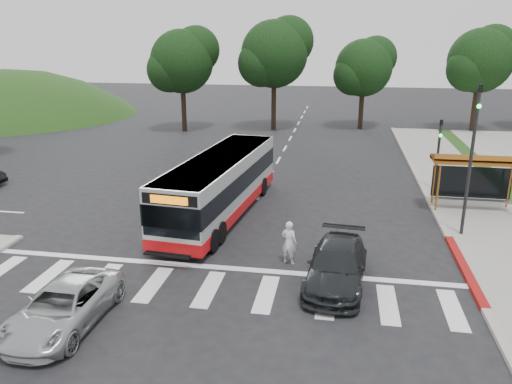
% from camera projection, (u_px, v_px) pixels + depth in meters
% --- Properties ---
extents(ground, '(140.00, 140.00, 0.00)m').
position_uv_depth(ground, '(238.00, 235.00, 21.85)').
color(ground, black).
rests_on(ground, ground).
extents(sidewalk_east, '(4.00, 40.00, 0.12)m').
position_uv_depth(sidewalk_east, '(462.00, 192.00, 27.59)').
color(sidewalk_east, gray).
rests_on(sidewalk_east, ground).
extents(curb_east, '(0.30, 40.00, 0.15)m').
position_uv_depth(curb_east, '(424.00, 190.00, 27.91)').
color(curb_east, '#9E9991').
rests_on(curb_east, ground).
extents(curb_east_red, '(0.32, 6.00, 0.15)m').
position_uv_depth(curb_east_red, '(465.00, 269.00, 18.50)').
color(curb_east_red, maroon).
rests_on(curb_east_red, ground).
extents(hillside_nw, '(44.00, 44.00, 10.00)m').
position_uv_depth(hillside_nw, '(10.00, 115.00, 55.23)').
color(hillside_nw, '#173E14').
rests_on(hillside_nw, ground).
extents(crosswalk_ladder, '(18.00, 2.60, 0.01)m').
position_uv_depth(crosswalk_ladder, '(209.00, 289.00, 17.14)').
color(crosswalk_ladder, silver).
rests_on(crosswalk_ladder, ground).
extents(bus_shelter, '(4.20, 1.60, 2.86)m').
position_uv_depth(bus_shelter, '(476.00, 165.00, 24.21)').
color(bus_shelter, '#9C581A').
rests_on(bus_shelter, sidewalk_east).
extents(traffic_signal_ne_tall, '(0.18, 0.37, 6.50)m').
position_uv_depth(traffic_signal_ne_tall, '(472.00, 149.00, 20.55)').
color(traffic_signal_ne_tall, black).
rests_on(traffic_signal_ne_tall, ground).
extents(traffic_signal_ne_short, '(0.18, 0.37, 4.00)m').
position_uv_depth(traffic_signal_ne_short, '(439.00, 147.00, 27.56)').
color(traffic_signal_ne_short, black).
rests_on(traffic_signal_ne_short, ground).
extents(tree_ne_a, '(6.16, 5.74, 9.30)m').
position_uv_depth(tree_ne_a, '(481.00, 59.00, 43.76)').
color(tree_ne_a, black).
rests_on(tree_ne_a, parking_lot).
extents(tree_north_a, '(6.60, 6.15, 10.17)m').
position_uv_depth(tree_north_a, '(275.00, 53.00, 44.63)').
color(tree_north_a, black).
rests_on(tree_north_a, ground).
extents(tree_north_b, '(5.72, 5.33, 8.43)m').
position_uv_depth(tree_north_b, '(364.00, 67.00, 45.59)').
color(tree_north_b, black).
rests_on(tree_north_b, ground).
extents(tree_north_c, '(6.16, 5.74, 9.30)m').
position_uv_depth(tree_north_c, '(183.00, 60.00, 44.22)').
color(tree_north_c, black).
rests_on(tree_north_c, ground).
extents(transit_bus, '(3.55, 11.40, 2.90)m').
position_uv_depth(transit_bus, '(220.00, 186.00, 23.89)').
color(transit_bus, silver).
rests_on(transit_bus, ground).
extents(pedestrian, '(0.73, 0.60, 1.72)m').
position_uv_depth(pedestrian, '(289.00, 243.00, 18.84)').
color(pedestrian, silver).
rests_on(pedestrian, ground).
extents(dark_sedan, '(2.36, 4.94, 1.39)m').
position_uv_depth(dark_sedan, '(337.00, 265.00, 17.34)').
color(dark_sedan, black).
rests_on(dark_sedan, ground).
extents(silver_suv_south, '(2.17, 4.59, 1.27)m').
position_uv_depth(silver_suv_south, '(63.00, 306.00, 14.82)').
color(silver_suv_south, '#AAADAF').
rests_on(silver_suv_south, ground).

